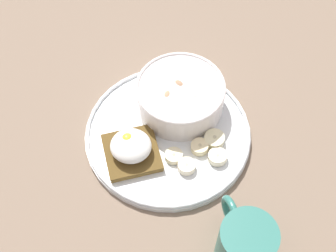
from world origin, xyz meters
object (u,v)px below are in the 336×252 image
object	(u,v)px
toast_slice	(132,153)
poached_egg	(131,146)
banana_slice_inner	(174,156)
coffee_mug	(245,244)
banana_slice_left	(218,157)
banana_slice_front	(200,147)
oatmeal_bowl	(180,96)
banana_slice_back	(187,166)
banana_slice_right	(214,139)

from	to	relation	value
toast_slice	poached_egg	bearing A→B (deg)	-48.21
banana_slice_inner	coffee_mug	bearing A→B (deg)	128.86
banana_slice_left	banana_slice_front	bearing A→B (deg)	-25.36
oatmeal_bowl	banana_slice_left	size ratio (longest dim) A/B	3.40
banana_slice_left	coffee_mug	size ratio (longest dim) A/B	0.41
oatmeal_bowl	banana_slice_front	size ratio (longest dim) A/B	4.47
banana_slice_inner	coffee_mug	distance (cm)	17.97
oatmeal_bowl	coffee_mug	distance (cm)	26.30
banana_slice_left	banana_slice_back	xyz separation A→B (cm)	(4.58, 2.24, -0.00)
poached_egg	coffee_mug	xyz separation A→B (cm)	(-17.67, 13.45, 0.90)
oatmeal_bowl	banana_slice_back	distance (cm)	11.99
poached_egg	banana_slice_inner	bearing A→B (deg)	-177.14
banana_slice_left	banana_slice_inner	bearing A→B (deg)	5.57
oatmeal_bowl	poached_egg	world-z (taller)	oatmeal_bowl
banana_slice_left	banana_slice_right	size ratio (longest dim) A/B	0.94
banana_slice_back	banana_slice_right	xyz separation A→B (cm)	(-3.83, -5.29, 0.09)
toast_slice	poached_egg	size ratio (longest dim) A/B	1.71
toast_slice	coffee_mug	world-z (taller)	coffee_mug
poached_egg	banana_slice_front	xyz separation A→B (cm)	(-10.41, -2.36, -2.11)
toast_slice	banana_slice_inner	bearing A→B (deg)	-176.76
oatmeal_bowl	toast_slice	world-z (taller)	oatmeal_bowl
banana_slice_left	banana_slice_right	distance (cm)	3.15
poached_egg	banana_slice_back	size ratio (longest dim) A/B	1.84
poached_egg	coffee_mug	size ratio (longest dim) A/B	0.61
banana_slice_back	banana_slice_right	size ratio (longest dim) A/B	0.76
banana_slice_back	banana_slice_inner	size ratio (longest dim) A/B	1.17
toast_slice	banana_slice_back	size ratio (longest dim) A/B	3.15
banana_slice_front	toast_slice	bearing A→B (deg)	13.04
banana_slice_left	banana_slice_inner	xyz separation A→B (cm)	(6.75, 0.66, -0.11)
poached_egg	coffee_mug	world-z (taller)	coffee_mug
banana_slice_left	banana_slice_right	world-z (taller)	banana_slice_right
toast_slice	banana_slice_front	world-z (taller)	banana_slice_front
banana_slice_front	poached_egg	bearing A→B (deg)	12.78
oatmeal_bowl	banana_slice_front	bearing A→B (deg)	117.02
toast_slice	coffee_mug	distance (cm)	22.35
oatmeal_bowl	banana_slice_right	bearing A→B (deg)	134.77
oatmeal_bowl	banana_slice_front	distance (cm)	9.16
banana_slice_front	banana_slice_right	size ratio (longest dim) A/B	0.72
banana_slice_front	banana_slice_back	distance (cm)	3.98
poached_egg	banana_slice_right	world-z (taller)	poached_egg
banana_slice_left	coffee_mug	distance (cm)	15.38
toast_slice	poached_egg	distance (cm)	2.08
toast_slice	banana_slice_front	bearing A→B (deg)	-166.96
toast_slice	coffee_mug	xyz separation A→B (cm)	(-17.63, 13.41, 2.98)
oatmeal_bowl	banana_slice_right	distance (cm)	9.05
toast_slice	banana_slice_left	world-z (taller)	same
oatmeal_bowl	banana_slice_left	world-z (taller)	oatmeal_bowl
banana_slice_inner	toast_slice	bearing A→B (deg)	3.24
toast_slice	banana_slice_left	distance (cm)	13.32
oatmeal_bowl	poached_egg	size ratio (longest dim) A/B	2.28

